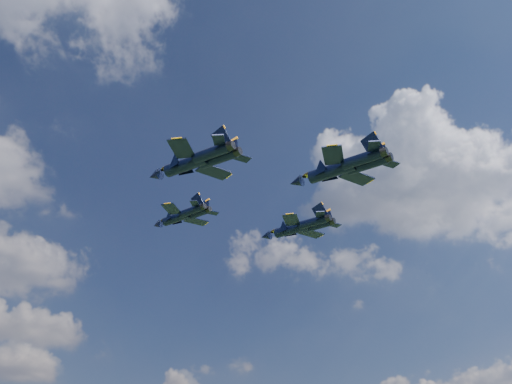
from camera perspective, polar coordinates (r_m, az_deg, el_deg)
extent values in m
cylinder|color=black|center=(104.19, -7.92, -2.56)|extent=(4.32, 8.00, 1.59)
cone|color=black|center=(107.57, -9.88, -3.26)|extent=(2.22, 2.68, 1.50)
ellipsoid|color=brown|center=(106.30, -9.03, -2.73)|extent=(1.71, 2.67, 0.73)
cube|color=black|center=(101.05, -8.44, -1.68)|extent=(4.55, 4.45, 0.16)
cube|color=black|center=(105.11, -6.02, -2.92)|extent=(4.11, 2.38, 0.16)
cube|color=black|center=(98.64, -6.14, -1.14)|extent=(2.39, 2.47, 0.12)
cube|color=black|center=(101.66, -4.40, -2.08)|extent=(2.27, 1.58, 0.12)
cube|color=black|center=(100.49, -5.90, -0.90)|extent=(1.53, 2.24, 2.66)
cube|color=black|center=(101.76, -5.16, -1.30)|extent=(1.41, 2.63, 2.66)
cylinder|color=black|center=(85.64, -6.95, 2.75)|extent=(5.96, 9.67, 1.95)
cone|color=black|center=(89.31, -10.11, 1.61)|extent=(2.88, 3.34, 1.85)
ellipsoid|color=brown|center=(87.99, -8.75, 2.43)|extent=(2.29, 3.26, 0.89)
cube|color=black|center=(81.91, -7.46, 4.35)|extent=(5.46, 5.59, 0.20)
cube|color=black|center=(87.10, -4.23, 2.04)|extent=(5.15, 3.12, 0.20)
cube|color=black|center=(79.57, -3.73, 5.22)|extent=(2.86, 3.06, 0.15)
cube|color=black|center=(83.46, -1.47, 3.43)|extent=(2.68, 1.75, 0.15)
cube|color=black|center=(81.93, -3.53, 5.40)|extent=(2.08, 2.62, 3.27)
cube|color=black|center=(83.55, -2.58, 4.64)|extent=(1.79, 3.19, 3.27)
cylinder|color=black|center=(108.47, 3.62, -3.73)|extent=(5.43, 9.22, 1.85)
cone|color=black|center=(111.32, 0.97, -4.45)|extent=(2.68, 3.15, 1.75)
ellipsoid|color=brown|center=(110.29, 2.09, -3.88)|extent=(2.11, 3.10, 0.84)
cube|color=black|center=(104.63, 3.54, -2.78)|extent=(5.22, 5.26, 0.19)
cube|color=black|center=(110.52, 5.52, -4.14)|extent=(4.81, 2.82, 0.19)
cube|color=black|center=(103.10, 6.44, -2.24)|extent=(2.74, 2.90, 0.14)
cube|color=black|center=(107.44, 7.80, -3.27)|extent=(2.58, 1.72, 0.14)
cube|color=black|center=(105.30, 6.40, -1.95)|extent=(1.90, 2.53, 3.10)
cube|color=black|center=(107.12, 6.98, -2.39)|extent=(1.67, 3.04, 3.10)
cylinder|color=black|center=(86.31, 7.63, 2.11)|extent=(5.75, 9.82, 1.97)
cone|color=black|center=(88.86, 4.00, 0.96)|extent=(2.84, 3.35, 1.86)
ellipsoid|color=brown|center=(88.01, 5.52, 1.79)|extent=(2.24, 3.30, 0.90)
cube|color=black|center=(82.44, 7.71, 3.69)|extent=(5.56, 5.59, 0.20)
cube|color=black|center=(88.66, 10.05, 1.44)|extent=(5.11, 2.98, 0.20)
cube|color=black|center=(81.39, 11.70, 4.52)|extent=(2.92, 3.08, 0.15)
cube|color=black|center=(85.98, 13.23, 2.79)|extent=(2.75, 1.84, 0.15)
cube|color=black|center=(83.77, 11.51, 4.72)|extent=(2.02, 2.69, 3.30)
cube|color=black|center=(85.69, 12.16, 3.98)|extent=(1.78, 3.23, 3.30)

